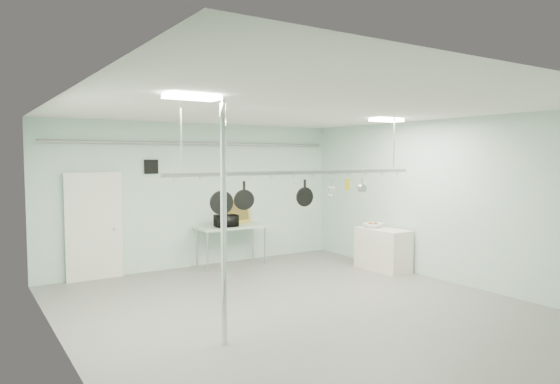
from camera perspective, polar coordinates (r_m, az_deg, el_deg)
floor at (r=8.21m, az=2.63°, el=-13.37°), size 8.00×8.00×0.00m
ceiling at (r=7.87m, az=2.70°, el=9.40°), size 7.00×8.00×0.02m
back_wall at (r=11.34m, az=-9.21°, el=-0.35°), size 7.00×0.02×3.20m
right_wall at (r=10.31m, az=18.60°, el=-0.94°), size 0.02×8.00×3.20m
door at (r=10.63m, az=-20.49°, el=-3.82°), size 1.10×0.10×2.20m
wall_vent at (r=10.89m, az=-14.51°, el=2.82°), size 0.30×0.04×0.30m
conduit_pipe at (r=11.23m, az=-9.09°, el=5.48°), size 6.60×0.07×0.07m
chrome_pole at (r=6.49m, az=-6.47°, el=-3.55°), size 0.08×0.08×3.20m
prep_table at (r=11.34m, az=-5.59°, el=-4.22°), size 1.60×0.70×0.91m
side_cabinet at (r=11.13m, az=11.67°, el=-6.43°), size 0.60×1.20×0.90m
pot_rack at (r=8.19m, az=2.58°, el=2.46°), size 4.80×0.06×1.00m
light_panel_left at (r=6.08m, az=-10.01°, el=10.64°), size 0.65×0.30×0.05m
light_panel_right at (r=9.88m, az=12.08°, el=8.04°), size 0.65×0.30×0.05m
microwave at (r=11.16m, az=-6.17°, el=-3.29°), size 0.50×0.35×0.27m
coffee_canister at (r=11.19m, az=-5.92°, el=-3.43°), size 0.18×0.18×0.20m
painting_large at (r=11.67m, az=-5.17°, el=-2.19°), size 0.78×0.13×0.58m
painting_small at (r=11.80m, az=-4.14°, el=-2.92°), size 0.30×0.09×0.25m
fruit_bowl at (r=11.21m, az=10.58°, el=-3.75°), size 0.53×0.53×0.10m
skillet_left at (r=7.45m, az=-6.69°, el=-0.72°), size 0.36×0.13×0.49m
skillet_mid at (r=7.63m, az=-4.13°, el=-0.36°), size 0.31×0.17×0.43m
skillet_right at (r=8.24m, az=2.85°, el=-0.07°), size 0.32×0.09×0.44m
whisk at (r=8.58m, az=5.89°, el=0.56°), size 0.22×0.22×0.29m
grater at (r=8.81m, az=7.70°, el=0.87°), size 0.09×0.03×0.22m
saucepan at (r=9.04m, az=9.35°, el=0.80°), size 0.17×0.14×0.26m
fruit_cluster at (r=11.21m, az=10.59°, el=-3.55°), size 0.24×0.24×0.09m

